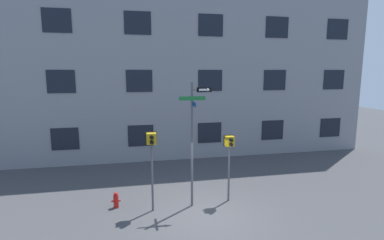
{
  "coord_description": "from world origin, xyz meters",
  "views": [
    {
      "loc": [
        -2.52,
        -9.83,
        5.13
      ],
      "look_at": [
        -0.32,
        0.76,
        3.34
      ],
      "focal_mm": 28.0,
      "sensor_mm": 36.0,
      "label": 1
    }
  ],
  "objects_px": {
    "street_sign_pole": "(193,135)",
    "pedestrian_signal_right": "(229,150)",
    "fire_hydrant": "(116,200)",
    "pedestrian_signal_left": "(152,149)"
  },
  "relations": [
    {
      "from": "street_sign_pole",
      "to": "pedestrian_signal_right",
      "type": "relative_size",
      "value": 1.78
    },
    {
      "from": "street_sign_pole",
      "to": "fire_hydrant",
      "type": "bearing_deg",
      "value": 171.52
    },
    {
      "from": "pedestrian_signal_left",
      "to": "pedestrian_signal_right",
      "type": "distance_m",
      "value": 3.04
    },
    {
      "from": "pedestrian_signal_right",
      "to": "fire_hydrant",
      "type": "bearing_deg",
      "value": 176.21
    },
    {
      "from": "pedestrian_signal_right",
      "to": "fire_hydrant",
      "type": "height_order",
      "value": "pedestrian_signal_right"
    },
    {
      "from": "pedestrian_signal_right",
      "to": "fire_hydrant",
      "type": "relative_size",
      "value": 4.38
    },
    {
      "from": "fire_hydrant",
      "to": "street_sign_pole",
      "type": "bearing_deg",
      "value": -8.48
    },
    {
      "from": "pedestrian_signal_left",
      "to": "pedestrian_signal_right",
      "type": "height_order",
      "value": "pedestrian_signal_left"
    },
    {
      "from": "pedestrian_signal_left",
      "to": "street_sign_pole",
      "type": "bearing_deg",
      "value": 3.99
    },
    {
      "from": "pedestrian_signal_left",
      "to": "pedestrian_signal_right",
      "type": "relative_size",
      "value": 1.12
    }
  ]
}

